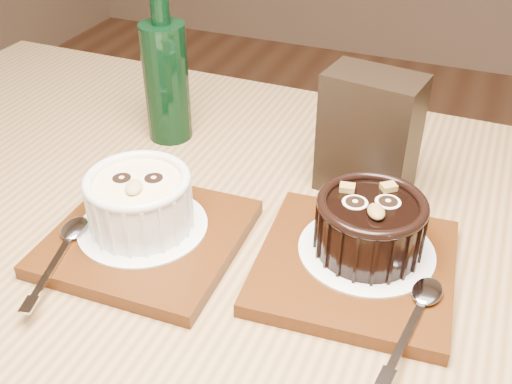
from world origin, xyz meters
TOP-DOWN VIEW (x-y plane):
  - table at (-0.11, 0.04)m, footprint 1.21×0.81m
  - tray_left at (-0.20, 0.03)m, footprint 0.19×0.19m
  - doily_left at (-0.21, 0.04)m, footprint 0.13×0.13m
  - ramekin_white at (-0.21, 0.04)m, footprint 0.10×0.10m
  - spoon_left at (-0.26, -0.03)m, footprint 0.06×0.14m
  - tray_right at (0.00, 0.07)m, footprint 0.19×0.19m
  - doily_right at (0.01, 0.09)m, footprint 0.13×0.13m
  - ramekin_dark at (0.01, 0.09)m, footprint 0.10×0.10m
  - spoon_right at (0.07, 0.01)m, footprint 0.04×0.14m
  - condiment_stand at (-0.02, 0.21)m, footprint 0.11×0.07m
  - green_bottle at (-0.29, 0.24)m, footprint 0.06×0.06m

SIDE VIEW (x-z plane):
  - table at x=-0.11m, z-range 0.28..1.03m
  - tray_left at x=-0.20m, z-range 0.75..0.76m
  - tray_right at x=0.00m, z-range 0.75..0.76m
  - doily_left at x=-0.21m, z-range 0.77..0.77m
  - doily_right at x=0.01m, z-range 0.77..0.77m
  - spoon_left at x=-0.26m, z-range 0.77..0.77m
  - spoon_right at x=0.07m, z-range 0.77..0.77m
  - ramekin_dark at x=0.01m, z-range 0.77..0.83m
  - ramekin_white at x=-0.21m, z-range 0.77..0.83m
  - condiment_stand at x=-0.02m, z-range 0.75..0.89m
  - green_bottle at x=-0.29m, z-range 0.73..0.94m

